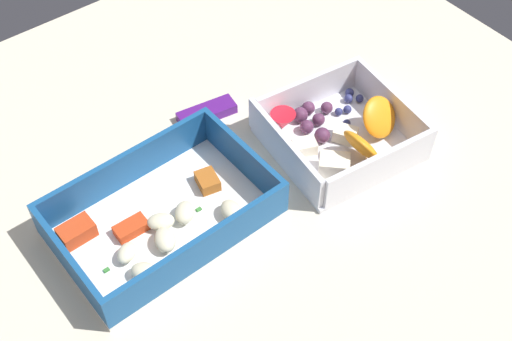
# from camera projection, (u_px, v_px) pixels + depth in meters

# --- Properties ---
(table_surface) EXTENTS (0.80, 0.80, 0.02)m
(table_surface) POSITION_uv_depth(u_px,v_px,m) (269.00, 182.00, 0.75)
(table_surface) COLOR beige
(table_surface) RESTS_ON ground
(pasta_container) EXTENTS (0.22, 0.14, 0.05)m
(pasta_container) POSITION_uv_depth(u_px,v_px,m) (162.00, 217.00, 0.68)
(pasta_container) COLOR white
(pasta_container) RESTS_ON table_surface
(fruit_bowl) EXTENTS (0.17, 0.16, 0.05)m
(fruit_bowl) POSITION_uv_depth(u_px,v_px,m) (339.00, 134.00, 0.75)
(fruit_bowl) COLOR white
(fruit_bowl) RESTS_ON table_surface
(candy_bar) EXTENTS (0.07, 0.04, 0.01)m
(candy_bar) POSITION_uv_depth(u_px,v_px,m) (204.00, 114.00, 0.79)
(candy_bar) COLOR #51197A
(candy_bar) RESTS_ON table_surface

